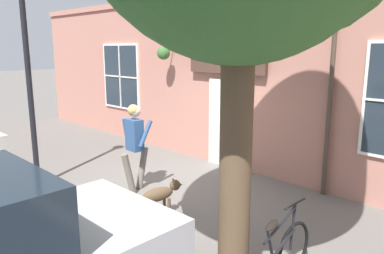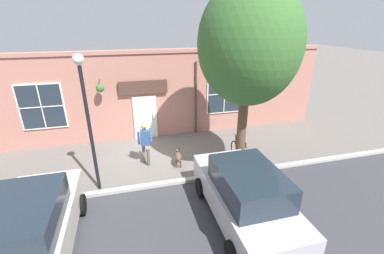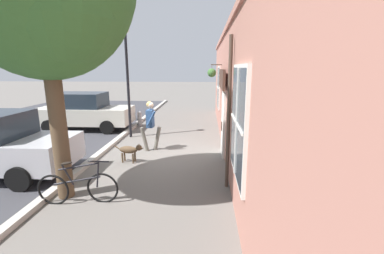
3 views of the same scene
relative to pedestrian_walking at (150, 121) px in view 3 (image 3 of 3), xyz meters
name	(u,v)px [view 3 (image 3 of 3)]	position (x,y,z in m)	size (l,w,h in m)	color
ground_plane	(160,153)	(-0.37, 0.29, -1.07)	(90.00, 90.00, 0.00)	#66605B
curb_and_road	(0,149)	(5.47, 0.29, -1.05)	(10.10, 28.00, 0.12)	#B2ADA3
storefront_facade	(230,93)	(-2.71, 0.28, 1.03)	(0.95, 18.00, 4.17)	#B27566
pedestrian_walking	(150,121)	(0.00, 0.00, 0.00)	(0.74, 0.56, 1.77)	#6B665B
dog_on_leash	(130,150)	(0.39, 1.23, -0.67)	(1.00, 0.33, 0.61)	brown
leaning_bicycle	(78,187)	(0.79, 3.76, -0.69)	(1.73, 0.20, 1.00)	black
parked_car_nearest_curb	(84,111)	(3.84, -2.99, -0.19)	(4.31, 1.96, 1.75)	beige
street_lamp	(127,65)	(1.26, -1.73, 1.91)	(0.32, 0.32, 4.52)	black
fire_hydrant	(140,118)	(1.42, -3.84, -0.68)	(0.34, 0.20, 0.77)	#99999E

